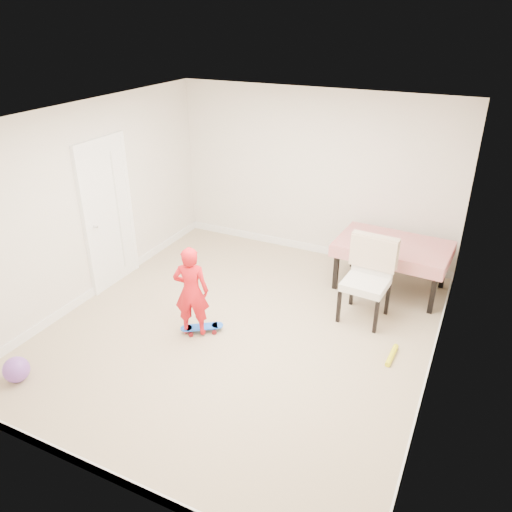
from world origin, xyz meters
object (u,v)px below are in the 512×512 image
at_px(dining_table, 391,266).
at_px(child, 191,294).
at_px(dining_chair, 366,281).
at_px(skateboard, 202,329).
at_px(balloon, 16,370).

xyz_separation_m(dining_table, child, (-1.91, -2.18, 0.22)).
height_order(dining_chair, skateboard, dining_chair).
bearing_deg(skateboard, balloon, -164.43).
distance_m(dining_table, skateboard, 2.81).
relative_size(dining_chair, balloon, 3.86).
bearing_deg(child, dining_chair, -165.42).
relative_size(skateboard, balloon, 1.89).
height_order(dining_table, child, child).
height_order(skateboard, child, child).
bearing_deg(dining_table, skateboard, -128.01).
height_order(dining_chair, balloon, dining_chair).
distance_m(skateboard, balloon, 2.10).
bearing_deg(dining_table, child, -127.88).
xyz_separation_m(dining_table, dining_chair, (-0.13, -0.93, 0.19)).
height_order(dining_chair, child, child).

